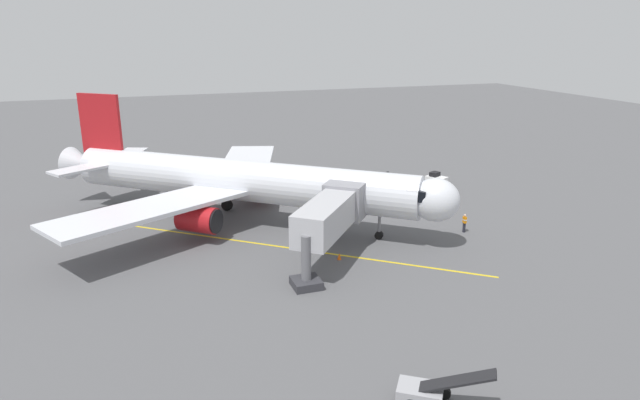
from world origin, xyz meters
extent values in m
plane|color=#565659|center=(0.00, 0.00, 0.00)|extent=(220.00, 220.00, 0.00)
cube|color=yellow|center=(-0.05, 6.32, 0.01)|extent=(30.99, 25.67, 0.01)
cylinder|color=silver|center=(-0.05, 0.32, 4.10)|extent=(28.63, 24.59, 3.80)
ellipsoid|color=silver|center=(-14.08, 11.91, 4.10)|extent=(5.38, 5.33, 3.61)
cone|color=silver|center=(14.21, -11.47, 4.10)|extent=(4.49, 4.55, 3.42)
cube|color=black|center=(-13.00, 11.02, 4.65)|extent=(3.29, 3.51, 0.90)
cube|color=silver|center=(-2.61, -8.62, 3.50)|extent=(10.10, 17.82, 0.36)
cylinder|color=red|center=(-2.98, -4.79, 2.00)|extent=(4.09, 3.94, 2.30)
cylinder|color=black|center=(-4.32, -3.67, 2.00)|extent=(1.49, 1.75, 2.10)
cube|color=silver|center=(8.25, 4.52, 3.50)|extent=(17.47, 12.69, 0.36)
cylinder|color=red|center=(4.41, 4.15, 2.00)|extent=(4.09, 3.94, 2.30)
cylinder|color=black|center=(3.06, 5.27, 2.00)|extent=(1.49, 1.75, 2.10)
cube|color=red|center=(11.90, -9.55, 7.90)|extent=(3.93, 3.34, 7.20)
cube|color=silver|center=(9.63, -11.83, 4.70)|extent=(4.58, 6.83, 0.24)
cube|color=silver|center=(13.70, -6.90, 4.70)|extent=(6.69, 5.46, 0.24)
cylinder|color=slate|center=(-10.46, 8.92, 1.73)|extent=(0.24, 0.24, 2.77)
cylinder|color=black|center=(-10.46, 8.92, 0.35)|extent=(0.83, 0.79, 0.70)
cylinder|color=slate|center=(0.60, -3.60, 1.94)|extent=(0.24, 0.24, 2.77)
cylinder|color=black|center=(0.60, -3.60, 0.55)|extent=(1.13, 1.05, 1.10)
cylinder|color=slate|center=(3.92, 0.41, 1.94)|extent=(0.24, 0.24, 2.77)
cylinder|color=black|center=(3.92, 0.41, 0.55)|extent=(1.13, 1.05, 1.10)
cube|color=#B7B7BC|center=(-4.39, 12.34, 3.90)|extent=(7.74, 8.59, 2.50)
cube|color=gray|center=(-7.26, 8.87, 3.90)|extent=(4.25, 4.20, 3.00)
cylinder|color=slate|center=(-1.52, 15.81, 1.95)|extent=(0.70, 0.70, 3.90)
cube|color=#333338|center=(-1.52, 15.81, 0.30)|extent=(2.00, 2.00, 0.60)
cylinder|color=#23232D|center=(-18.47, 9.88, 0.44)|extent=(0.26, 0.26, 0.88)
cube|color=orange|center=(-18.47, 9.88, 1.18)|extent=(0.28, 0.40, 0.60)
cube|color=silver|center=(-18.47, 9.88, 1.18)|extent=(0.29, 0.42, 0.10)
sphere|color=beige|center=(-18.47, 9.88, 1.60)|extent=(0.22, 0.22, 0.22)
cylinder|color=#23232D|center=(4.20, -4.48, 0.44)|extent=(0.26, 0.26, 0.88)
cube|color=orange|center=(4.20, -4.48, 1.18)|extent=(0.45, 0.40, 0.60)
cube|color=silver|center=(4.20, -4.48, 1.18)|extent=(0.47, 0.42, 0.10)
sphere|color=tan|center=(4.20, -4.48, 1.60)|extent=(0.22, 0.22, 0.22)
cube|color=yellow|center=(-14.54, -5.34, 0.62)|extent=(2.58, 2.16, 0.60)
cube|color=black|center=(-16.04, -4.79, 1.52)|extent=(3.83, 2.13, 1.61)
cylinder|color=black|center=(-15.84, -5.55, 0.32)|extent=(0.69, 0.45, 0.64)
cylinder|color=black|center=(-15.40, -4.33, 0.32)|extent=(0.69, 0.45, 0.64)
cylinder|color=black|center=(-14.43, -6.07, 0.32)|extent=(0.69, 0.45, 0.64)
cylinder|color=black|center=(-13.99, -4.85, 0.32)|extent=(0.69, 0.45, 0.64)
cube|color=white|center=(-24.44, -4.98, 0.65)|extent=(2.37, 2.73, 0.70)
cube|color=black|center=(-24.31, -5.24, 1.25)|extent=(1.39, 1.30, 0.50)
cylinder|color=black|center=(-25.38, -4.55, 0.30)|extent=(0.49, 0.65, 0.60)
cylinder|color=black|center=(-24.22, -3.97, 0.30)|extent=(0.49, 0.65, 0.60)
cylinder|color=black|center=(-24.66, -5.98, 0.30)|extent=(0.49, 0.65, 0.60)
cylinder|color=black|center=(-23.50, -5.40, 0.30)|extent=(0.49, 0.65, 0.60)
cube|color=#9E9EA3|center=(-2.79, 29.93, 0.62)|extent=(2.66, 2.49, 0.60)
cube|color=black|center=(-4.10, 30.85, 1.52)|extent=(3.58, 2.90, 1.61)
cylinder|color=black|center=(-4.10, 30.06, 0.32)|extent=(0.67, 0.57, 0.64)
cylinder|color=black|center=(-2.88, 29.19, 0.32)|extent=(0.67, 0.57, 0.64)
cone|color=#F2590F|center=(-19.86, -0.90, 0.28)|extent=(0.32, 0.32, 0.55)
cone|color=#F2590F|center=(-5.54, 11.97, 0.28)|extent=(0.32, 0.32, 0.55)
camera|label=1|loc=(9.60, 50.35, 17.67)|focal=31.36mm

